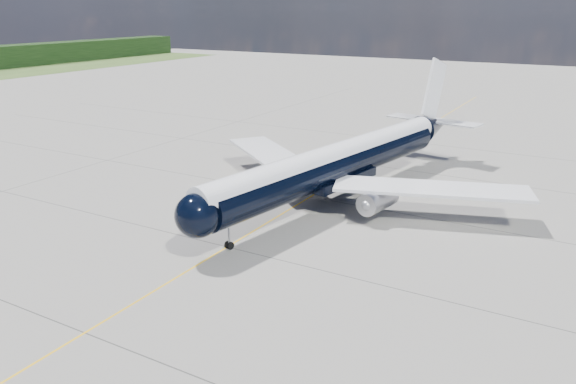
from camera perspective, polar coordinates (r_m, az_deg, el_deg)
ground at (r=63.57m, az=4.36°, el=0.76°), size 320.00×320.00×0.00m
taxiway_centerline at (r=59.31m, az=2.27°, el=-0.50°), size 0.16×160.00×0.01m
main_airliner at (r=57.83m, az=5.63°, el=3.17°), size 37.01×45.50×13.19m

